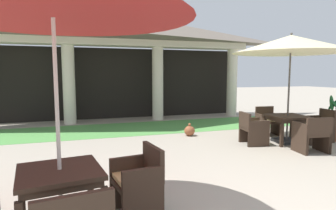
# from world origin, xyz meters

# --- Properties ---
(background_pavilion) EXTENTS (10.88, 2.89, 3.96)m
(background_pavilion) POSITION_xyz_m (0.00, 8.05, 3.10)
(background_pavilion) COLOR beige
(background_pavilion) RESTS_ON ground
(lawn_strip) EXTENTS (12.68, 2.29, 0.01)m
(lawn_strip) POSITION_xyz_m (0.00, 6.37, 0.00)
(lawn_strip) COLOR #519347
(lawn_strip) RESTS_ON ground
(patio_table_near_foreground) EXTENTS (0.98, 0.98, 0.72)m
(patio_table_near_foreground) POSITION_xyz_m (-1.55, 0.65, 0.61)
(patio_table_near_foreground) COLOR #38281E
(patio_table_near_foreground) RESTS_ON ground
(patio_umbrella_near_foreground) EXTENTS (2.97, 2.97, 2.78)m
(patio_umbrella_near_foreground) POSITION_xyz_m (-1.55, 0.65, 2.51)
(patio_umbrella_near_foreground) COLOR #2D2D2D
(patio_umbrella_near_foreground) RESTS_ON ground
(patio_chair_near_foreground_east) EXTENTS (0.60, 0.66, 0.86)m
(patio_chair_near_foreground_east) POSITION_xyz_m (-0.64, 0.79, 0.41)
(patio_chair_near_foreground_east) COLOR #38281E
(patio_chair_near_foreground_east) RESTS_ON ground
(patio_table_mid_left) EXTENTS (0.96, 0.96, 0.71)m
(patio_table_mid_left) POSITION_xyz_m (3.77, 3.33, 0.60)
(patio_table_mid_left) COLOR #38281E
(patio_table_mid_left) RESTS_ON ground
(patio_umbrella_mid_left) EXTENTS (2.89, 2.89, 2.78)m
(patio_umbrella_mid_left) POSITION_xyz_m (3.77, 3.33, 2.48)
(patio_umbrella_mid_left) COLOR #2D2D2D
(patio_umbrella_mid_left) RESTS_ON ground
(patio_chair_mid_left_west) EXTENTS (0.62, 0.64, 0.81)m
(patio_chair_mid_left_west) POSITION_xyz_m (2.83, 3.45, 0.39)
(patio_chair_mid_left_west) COLOR #38281E
(patio_chair_mid_left_west) RESTS_ON ground
(patio_chair_mid_left_south) EXTENTS (0.70, 0.62, 0.83)m
(patio_chair_mid_left_south) POSITION_xyz_m (3.65, 2.38, 0.42)
(patio_chair_mid_left_south) COLOR #38281E
(patio_chair_mid_left_south) RESTS_ON ground
(patio_chair_mid_left_north) EXTENTS (0.64, 0.59, 0.81)m
(patio_chair_mid_left_north) POSITION_xyz_m (3.89, 4.27, 0.38)
(patio_chair_mid_left_north) COLOR #38281E
(patio_chair_mid_left_north) RESTS_ON ground
(patio_chair_mid_left_east) EXTENTS (0.59, 0.63, 0.84)m
(patio_chair_mid_left_east) POSITION_xyz_m (4.72, 3.21, 0.40)
(patio_chair_mid_left_east) COLOR #38281E
(patio_chair_mid_left_east) RESTS_ON ground
(potted_palm_right_edge) EXTENTS (0.53, 0.53, 1.27)m
(potted_palm_right_edge) POSITION_xyz_m (5.20, 3.16, 0.36)
(potted_palm_right_edge) COLOR #995638
(potted_palm_right_edge) RESTS_ON ground
(terracotta_urn) EXTENTS (0.30, 0.30, 0.37)m
(terracotta_urn) POSITION_xyz_m (1.68, 4.83, 0.15)
(terracotta_urn) COLOR brown
(terracotta_urn) RESTS_ON ground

